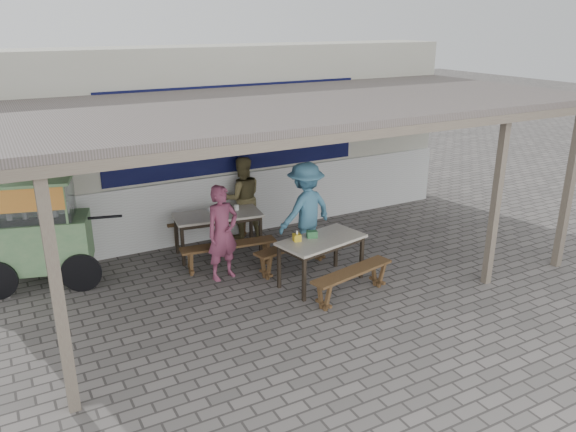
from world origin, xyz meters
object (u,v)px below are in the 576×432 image
at_px(bench_right_street, 352,277).
at_px(condiment_jar, 237,207).
at_px(table_right, 322,243).
at_px(patron_street_side, 223,233).
at_px(condiment_bowl, 213,211).
at_px(donation_box, 312,234).
at_px(bench_left_wall, 209,223).
at_px(patron_right_table, 305,210).
at_px(tissue_box, 297,237).
at_px(bench_left_street, 229,250).
at_px(table_left, 218,218).
at_px(vendor_cart, 37,229).
at_px(patron_wall_side, 242,198).
at_px(bench_right_wall, 293,250).

distance_m(bench_right_street, condiment_jar, 2.70).
relative_size(table_right, patron_street_side, 0.95).
distance_m(patron_street_side, condiment_bowl, 1.11).
bearing_deg(donation_box, bench_left_wall, 108.04).
xyz_separation_m(patron_street_side, patron_right_table, (1.59, 0.12, 0.07)).
bearing_deg(tissue_box, bench_left_street, 122.90).
xyz_separation_m(table_left, bench_left_wall, (0.09, 0.68, -0.33)).
bearing_deg(condiment_jar, bench_left_wall, 114.87).
bearing_deg(tissue_box, bench_left_wall, 101.94).
distance_m(tissue_box, donation_box, 0.27).
height_order(condiment_jar, condiment_bowl, condiment_jar).
xyz_separation_m(bench_right_street, patron_street_side, (-1.41, 1.57, 0.44)).
bearing_deg(donation_box, patron_right_table, 65.55).
bearing_deg(tissue_box, table_left, 109.02).
distance_m(vendor_cart, donation_box, 4.22).
bearing_deg(patron_right_table, donation_box, 52.61).
relative_size(table_left, donation_box, 9.85).
bearing_deg(patron_wall_side, patron_right_table, 124.57).
height_order(table_left, tissue_box, tissue_box).
xyz_separation_m(condiment_jar, condiment_bowl, (-0.42, 0.10, -0.02)).
height_order(table_right, donation_box, donation_box).
distance_m(patron_wall_side, condiment_jar, 0.60).
distance_m(table_left, bench_right_street, 2.77).
bearing_deg(donation_box, tissue_box, -177.99).
relative_size(table_left, patron_street_side, 1.02).
xyz_separation_m(vendor_cart, patron_wall_side, (3.59, 0.36, -0.14)).
xyz_separation_m(bench_left_street, tissue_box, (0.69, -1.07, 0.46)).
xyz_separation_m(bench_left_wall, condiment_jar, (0.29, -0.63, 0.46)).
distance_m(bench_right_wall, patron_wall_side, 1.81).
height_order(table_left, bench_right_street, table_left).
bearing_deg(vendor_cart, patron_street_side, -8.39).
xyz_separation_m(bench_right_street, condiment_bowl, (-1.15, 2.65, 0.44)).
height_order(donation_box, condiment_bowl, donation_box).
bearing_deg(patron_street_side, patron_wall_side, 43.34).
xyz_separation_m(table_left, condiment_bowl, (-0.03, 0.15, 0.10)).
bearing_deg(condiment_bowl, bench_right_street, -66.50).
bearing_deg(tissue_box, table_right, -15.06).
bearing_deg(table_left, bench_right_street, -58.40).
bearing_deg(patron_street_side, donation_box, -47.16).
height_order(vendor_cart, patron_wall_side, vendor_cart).
distance_m(patron_right_table, donation_box, 1.02).
relative_size(table_left, patron_right_table, 0.93).
relative_size(bench_right_wall, donation_box, 9.28).
relative_size(bench_left_wall, bench_right_street, 1.09).
bearing_deg(bench_left_street, bench_right_wall, -21.33).
distance_m(bench_left_street, table_right, 1.62).
distance_m(bench_right_wall, donation_box, 0.72).
xyz_separation_m(patron_right_table, condiment_jar, (-0.92, 0.86, -0.05)).
height_order(bench_left_wall, table_right, table_right).
bearing_deg(bench_left_street, vendor_cart, 170.10).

